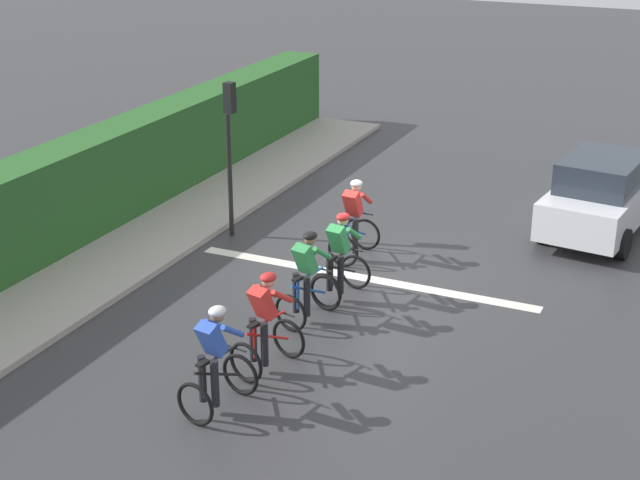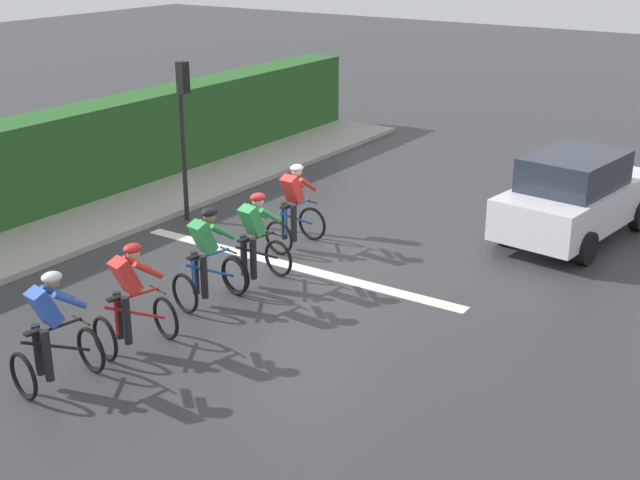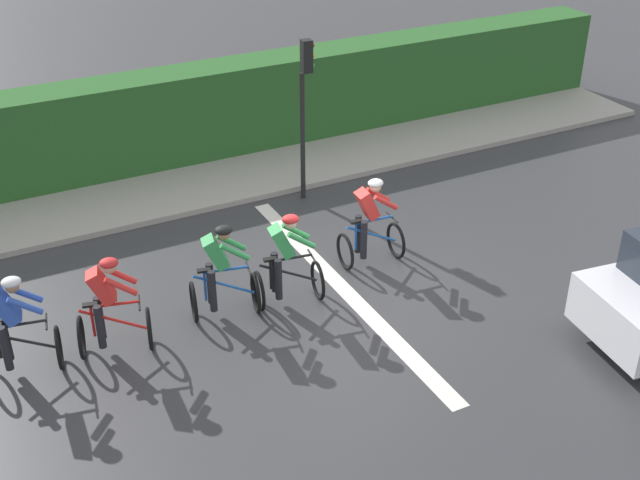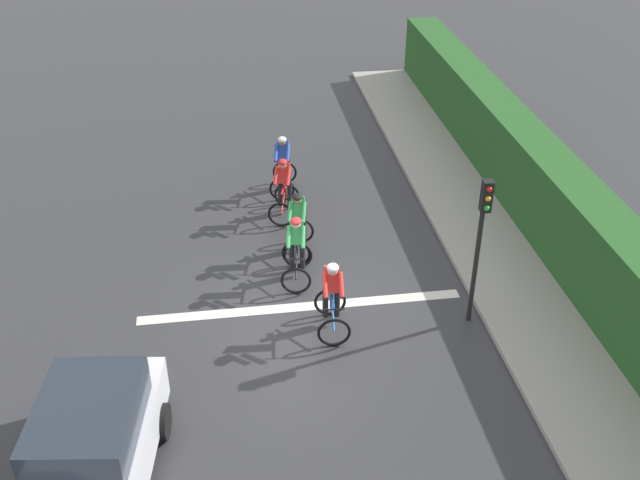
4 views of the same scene
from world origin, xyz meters
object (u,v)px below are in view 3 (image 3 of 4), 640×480
cyclist_lead (15,329)px  traffic_light_near_crossing (305,96)px  cyclist_fourth (286,263)px  cyclist_mid (221,274)px  cyclist_second (109,309)px  cyclist_trailing (370,224)px

cyclist_lead → traffic_light_near_crossing: size_ratio=0.50×
cyclist_fourth → cyclist_mid: bearing=81.7°
cyclist_lead → cyclist_fourth: bearing=-91.6°
cyclist_lead → cyclist_second: bearing=-94.8°
cyclist_mid → cyclist_fourth: same height
cyclist_lead → cyclist_fourth: 4.28m
cyclist_lead → cyclist_second: 1.36m
cyclist_mid → cyclist_fourth: 1.09m
cyclist_second → cyclist_lead: bearing=85.2°
cyclist_lead → cyclist_mid: same height
cyclist_second → cyclist_fourth: 2.93m
cyclist_second → cyclist_fourth: size_ratio=1.00×
cyclist_second → cyclist_mid: same height
cyclist_lead → traffic_light_near_crossing: 7.27m
cyclist_mid → traffic_light_near_crossing: size_ratio=0.50×
cyclist_lead → cyclist_second: size_ratio=1.00×
cyclist_second → traffic_light_near_crossing: (3.39, -4.98, 1.43)m
cyclist_second → cyclist_mid: size_ratio=1.00×
cyclist_second → cyclist_mid: 1.85m
cyclist_second → traffic_light_near_crossing: bearing=-55.7°
cyclist_mid → cyclist_fourth: bearing=-98.3°
cyclist_mid → cyclist_trailing: size_ratio=1.00×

